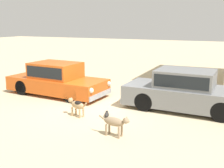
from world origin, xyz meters
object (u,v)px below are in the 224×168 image
object	(u,v)px
parked_sedan_second	(186,90)
stray_dog_spotted	(77,105)
parked_sedan_nearest	(57,79)
stray_cat	(107,114)
stray_dog_tan	(115,122)

from	to	relation	value
parked_sedan_second	stray_dog_spotted	bearing A→B (deg)	-142.99
parked_sedan_nearest	stray_cat	xyz separation A→B (m)	(3.28, -1.77, -0.63)
stray_dog_tan	stray_cat	world-z (taller)	stray_dog_tan
stray_cat	parked_sedan_nearest	bearing A→B (deg)	38.85
stray_dog_tan	stray_dog_spotted	bearing A→B (deg)	157.57
parked_sedan_nearest	stray_dog_tan	xyz separation A→B (m)	(4.22, -3.18, -0.29)
parked_sedan_second	stray_dog_tan	xyz separation A→B (m)	(-1.33, -3.28, -0.31)
stray_dog_tan	stray_cat	bearing A→B (deg)	130.06
parked_sedan_nearest	stray_dog_spotted	bearing A→B (deg)	-38.53
stray_dog_spotted	stray_cat	distance (m)	1.06
parked_sedan_nearest	stray_cat	size ratio (longest dim) A/B	8.49
parked_sedan_second	stray_cat	bearing A→B (deg)	-138.70
parked_sedan_second	parked_sedan_nearest	bearing A→B (deg)	-177.07
stray_dog_tan	parked_sedan_second	bearing A→B (deg)	74.22
parked_sedan_nearest	stray_cat	bearing A→B (deg)	-24.34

